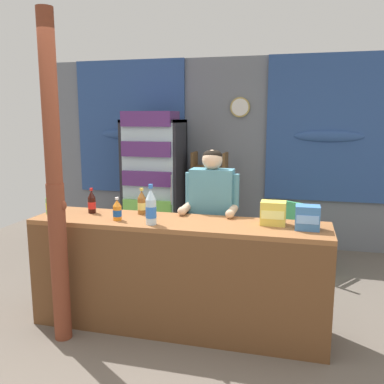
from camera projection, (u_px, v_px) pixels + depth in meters
name	position (u px, v px, depth m)	size (l,w,h in m)	color
ground_plane	(207.00, 290.00, 4.52)	(7.83, 7.83, 0.00)	#665B51
back_wall_curtained	(234.00, 149.00, 6.04)	(5.69, 0.22, 2.68)	slate
stall_counter	(174.00, 268.00, 3.52)	(2.56, 0.57, 0.97)	#935B33
timber_post	(55.00, 190.00, 3.32)	(0.16, 0.14, 2.65)	brown
drink_fridge	(153.00, 175.00, 5.78)	(0.80, 0.63, 1.92)	#232328
bottle_shelf_rack	(209.00, 199.00, 5.86)	(0.48, 0.28, 1.37)	brown
plastic_lawn_chair	(304.00, 232.00, 4.99)	(0.61, 0.61, 0.86)	#4CC675
shopkeeper	(212.00, 210.00, 3.95)	(0.52, 0.42, 1.55)	#28282D
soda_bottle_water	(151.00, 208.00, 3.42)	(0.09, 0.09, 0.34)	silver
soda_bottle_iced_tea	(142.00, 203.00, 3.79)	(0.08, 0.08, 0.24)	brown
soda_bottle_orange_soda	(117.00, 211.00, 3.57)	(0.08, 0.08, 0.20)	orange
soda_bottle_lime_soda	(49.00, 203.00, 3.80)	(0.07, 0.07, 0.24)	#75C64C
soda_bottle_cola	(92.00, 202.00, 3.84)	(0.07, 0.07, 0.23)	black
snack_box_biscuit	(307.00, 218.00, 3.27)	(0.19, 0.15, 0.19)	#3D75B7
snack_box_instant_noodle	(273.00, 213.00, 3.42)	(0.20, 0.15, 0.20)	#EAD14C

